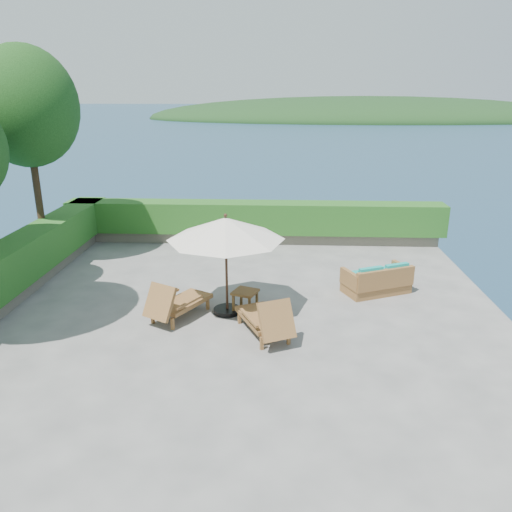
{
  "coord_description": "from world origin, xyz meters",
  "views": [
    {
      "loc": [
        0.85,
        -10.41,
        4.84
      ],
      "look_at": [
        0.3,
        0.8,
        1.1
      ],
      "focal_mm": 35.0,
      "sensor_mm": 36.0,
      "label": 1
    }
  ],
  "objects_px": {
    "patio_umbrella": "(226,230)",
    "side_table": "(245,295)",
    "lounge_left": "(176,302)",
    "lounge_right": "(266,319)",
    "wicker_loveseat": "(377,281)"
  },
  "relations": [
    {
      "from": "lounge_left",
      "to": "wicker_loveseat",
      "type": "bearing_deg",
      "value": 49.46
    },
    {
      "from": "lounge_right",
      "to": "side_table",
      "type": "xyz_separation_m",
      "value": [
        -0.5,
        1.14,
        0.04
      ]
    },
    {
      "from": "side_table",
      "to": "wicker_loveseat",
      "type": "distance_m",
      "value": 3.48
    },
    {
      "from": "patio_umbrella",
      "to": "lounge_right",
      "type": "height_order",
      "value": "patio_umbrella"
    },
    {
      "from": "lounge_right",
      "to": "side_table",
      "type": "height_order",
      "value": "lounge_right"
    },
    {
      "from": "patio_umbrella",
      "to": "wicker_loveseat",
      "type": "distance_m",
      "value": 4.21
    },
    {
      "from": "lounge_right",
      "to": "side_table",
      "type": "bearing_deg",
      "value": 88.84
    },
    {
      "from": "patio_umbrella",
      "to": "lounge_left",
      "type": "distance_m",
      "value": 1.95
    },
    {
      "from": "side_table",
      "to": "wicker_loveseat",
      "type": "height_order",
      "value": "wicker_loveseat"
    },
    {
      "from": "patio_umbrella",
      "to": "wicker_loveseat",
      "type": "height_order",
      "value": "patio_umbrella"
    },
    {
      "from": "patio_umbrella",
      "to": "side_table",
      "type": "xyz_separation_m",
      "value": [
        0.41,
        0.0,
        -1.52
      ]
    },
    {
      "from": "patio_umbrella",
      "to": "wicker_loveseat",
      "type": "bearing_deg",
      "value": 20.26
    },
    {
      "from": "patio_umbrella",
      "to": "lounge_left",
      "type": "relative_size",
      "value": 1.62
    },
    {
      "from": "patio_umbrella",
      "to": "lounge_right",
      "type": "relative_size",
      "value": 1.57
    },
    {
      "from": "lounge_left",
      "to": "side_table",
      "type": "distance_m",
      "value": 1.55
    }
  ]
}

